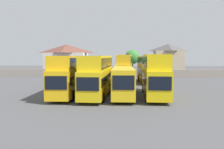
# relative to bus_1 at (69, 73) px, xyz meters

# --- Properties ---
(ground) EXTENTS (140.00, 140.00, 0.00)m
(ground) POSITION_rel_bus_1_xyz_m (5.20, 17.51, -2.77)
(ground) COLOR #4C4C4F
(depot_boundary_wall) EXTENTS (56.00, 0.50, 1.80)m
(depot_boundary_wall) POSITION_rel_bus_1_xyz_m (5.20, 25.07, -1.87)
(depot_boundary_wall) COLOR gray
(depot_boundary_wall) RESTS_ON ground
(bus_1) EXTENTS (2.83, 12.02, 4.92)m
(bus_1) POSITION_rel_bus_1_xyz_m (0.00, 0.00, 0.00)
(bus_1) COLOR yellow
(bus_1) RESTS_ON ground
(bus_2) EXTENTS (2.94, 11.31, 4.92)m
(bus_2) POSITION_rel_bus_1_xyz_m (3.61, -0.75, -0.00)
(bus_2) COLOR yellow
(bus_2) RESTS_ON ground
(bus_3) EXTENTS (2.70, 10.70, 3.51)m
(bus_3) POSITION_rel_bus_1_xyz_m (6.74, -0.77, -0.77)
(bus_3) COLOR gold
(bus_3) RESTS_ON ground
(bus_4) EXTENTS (2.83, 11.17, 5.08)m
(bus_4) POSITION_rel_bus_1_xyz_m (10.53, -0.31, 0.08)
(bus_4) COLOR yellow
(bus_4) RESTS_ON ground
(bus_5) EXTENTS (3.17, 10.36, 3.46)m
(bus_5) POSITION_rel_bus_1_xyz_m (-0.20, 14.90, -0.80)
(bus_5) COLOR gold
(bus_5) RESTS_ON ground
(bus_6) EXTENTS (2.95, 10.26, 3.31)m
(bus_6) POSITION_rel_bus_1_xyz_m (3.12, 14.66, -0.88)
(bus_6) COLOR yellow
(bus_6) RESTS_ON ground
(bus_7) EXTENTS (2.93, 10.49, 5.10)m
(bus_7) POSITION_rel_bus_1_xyz_m (6.82, 15.53, 0.09)
(bus_7) COLOR yellow
(bus_7) RESTS_ON ground
(bus_8) EXTENTS (3.09, 10.27, 4.81)m
(bus_8) POSITION_rel_bus_1_xyz_m (10.89, 14.92, -0.06)
(bus_8) COLOR yellow
(bus_8) RESTS_ON ground
(house_terrace_left) EXTENTS (11.04, 7.99, 7.99)m
(house_terrace_left) POSITION_rel_bus_1_xyz_m (-9.09, 34.25, 1.30)
(house_terrace_left) COLOR silver
(house_terrace_left) RESTS_ON ground
(house_terrace_centre) EXTENTS (7.62, 7.78, 8.12)m
(house_terrace_centre) POSITION_rel_bus_1_xyz_m (18.29, 35.43, 1.36)
(house_terrace_centre) COLOR #C6B293
(house_terrace_centre) RESTS_ON ground
(tree_left_of_lot) EXTENTS (3.41, 3.41, 6.32)m
(tree_left_of_lot) POSITION_rel_bus_1_xyz_m (8.47, 27.57, 1.80)
(tree_left_of_lot) COLOR brown
(tree_left_of_lot) RESTS_ON ground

